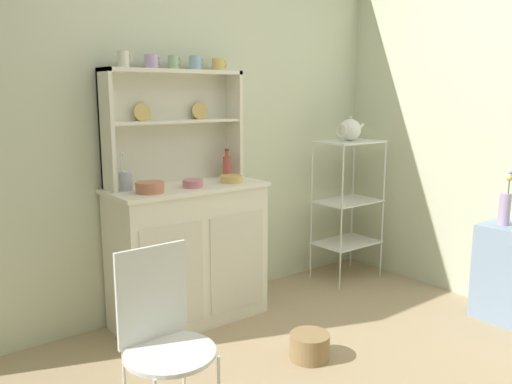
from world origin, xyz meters
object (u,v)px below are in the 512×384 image
object	(u,v)px
wire_chair	(163,332)
utensil_jar	(126,181)
bakers_rack	(348,194)
hutch_shelf_unit	(172,118)
jam_bottle	(227,166)
cup_cream_0	(124,59)
porcelain_teapot	(350,130)
floor_basket	(310,346)
bowl_mixing_large	(150,187)
hutch_cabinet	(189,252)
flower_vase	(505,206)

from	to	relation	value
wire_chair	utensil_jar	size ratio (longest dim) A/B	3.70
bakers_rack	hutch_shelf_unit	bearing A→B (deg)	170.41
utensil_jar	wire_chair	bearing A→B (deg)	-108.10
jam_bottle	utensil_jar	world-z (taller)	utensil_jar
cup_cream_0	porcelain_teapot	size ratio (longest dim) A/B	0.37
bakers_rack	floor_basket	distance (m)	1.50
bakers_rack	floor_basket	world-z (taller)	bakers_rack
floor_basket	jam_bottle	xyz separation A→B (m)	(0.10, 0.93, 0.89)
hutch_shelf_unit	bowl_mixing_large	bearing A→B (deg)	-140.46
wire_chair	hutch_shelf_unit	bearing A→B (deg)	29.26
hutch_shelf_unit	jam_bottle	size ratio (longest dim) A/B	4.64
cup_cream_0	porcelain_teapot	world-z (taller)	cup_cream_0
hutch_cabinet	utensil_jar	distance (m)	0.61
bowl_mixing_large	jam_bottle	bearing A→B (deg)	13.80
cup_cream_0	jam_bottle	bearing A→B (deg)	-3.00
hutch_cabinet	bakers_rack	world-z (taller)	bakers_rack
hutch_shelf_unit	bakers_rack	distance (m)	1.54
bowl_mixing_large	jam_bottle	distance (m)	0.67
wire_chair	cup_cream_0	distance (m)	1.65
utensil_jar	porcelain_teapot	size ratio (longest dim) A/B	0.89
flower_vase	porcelain_teapot	bearing A→B (deg)	101.52
jam_bottle	bowl_mixing_large	bearing A→B (deg)	-166.20
porcelain_teapot	flower_vase	bearing A→B (deg)	-78.48
bakers_rack	wire_chair	xyz separation A→B (m)	(-2.12, -0.96, -0.16)
bowl_mixing_large	utensil_jar	bearing A→B (deg)	116.93
bowl_mixing_large	wire_chair	bearing A→B (deg)	-114.67
hutch_cabinet	jam_bottle	bearing A→B (deg)	13.37
wire_chair	bakers_rack	bearing A→B (deg)	-5.11
jam_bottle	utensil_jar	bearing A→B (deg)	-179.36
bakers_rack	bowl_mixing_large	size ratio (longest dim) A/B	6.61
hutch_shelf_unit	wire_chair	distance (m)	1.60
cup_cream_0	jam_bottle	size ratio (longest dim) A/B	0.48
hutch_cabinet	hutch_shelf_unit	xyz separation A→B (m)	(0.00, 0.16, 0.84)
bakers_rack	jam_bottle	size ratio (longest dim) A/B	5.50
bakers_rack	porcelain_teapot	bearing A→B (deg)	180.00
hutch_shelf_unit	bowl_mixing_large	world-z (taller)	hutch_shelf_unit
hutch_shelf_unit	wire_chair	size ratio (longest dim) A/B	1.08
cup_cream_0	bowl_mixing_large	bearing A→B (deg)	-79.48
hutch_cabinet	cup_cream_0	distance (m)	1.23
floor_basket	flower_vase	xyz separation A→B (m)	(1.36, -0.34, 0.67)
hutch_shelf_unit	porcelain_teapot	distance (m)	1.42
wire_chair	utensil_jar	distance (m)	1.24
flower_vase	hutch_shelf_unit	bearing A→B (deg)	140.08
floor_basket	porcelain_teapot	xyz separation A→B (m)	(1.13, 0.77, 1.10)
bowl_mixing_large	porcelain_teapot	bearing A→B (deg)	0.05
wire_chair	porcelain_teapot	xyz separation A→B (m)	(2.12, 0.96, 0.65)
wire_chair	jam_bottle	bearing A→B (deg)	16.27
bowl_mixing_large	utensil_jar	size ratio (longest dim) A/B	0.72
floor_basket	jam_bottle	bearing A→B (deg)	83.67
jam_bottle	porcelain_teapot	distance (m)	1.06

